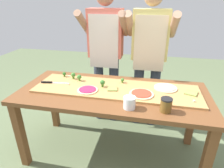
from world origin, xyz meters
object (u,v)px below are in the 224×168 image
at_px(broccoli_floret_back_right, 64,74).
at_px(broccoli_floret_center_right, 102,83).
at_px(cheese_crumble_b, 194,101).
at_px(sauce_jar, 166,105).
at_px(broccoli_floret_front_mid, 73,75).
at_px(prep_table, 112,100).
at_px(broccoli_floret_center_left, 122,80).
at_px(pizza_whole_beet_magenta, 88,90).
at_px(pizza_whole_tomato_red, 141,94).
at_px(pizza_slice_near_right, 113,89).
at_px(chefs_knife, 51,83).
at_px(pizza_slice_far_left, 191,93).
at_px(cook_left, 106,48).
at_px(cheese_crumble_a, 68,84).
at_px(cook_right, 149,51).
at_px(cheese_crumble_c, 69,76).
at_px(pizza_whole_cheese_artichoke, 166,88).
at_px(flour_cup, 129,103).
at_px(broccoli_floret_back_left, 79,77).

relative_size(broccoli_floret_back_right, broccoli_floret_center_right, 0.74).
height_order(cheese_crumble_b, sauce_jar, sauce_jar).
xyz_separation_m(broccoli_floret_front_mid, sauce_jar, (0.93, -0.43, -0.00)).
xyz_separation_m(prep_table, broccoli_floret_center_left, (0.07, 0.17, 0.14)).
bearing_deg(prep_table, sauce_jar, -28.69).
distance_m(pizza_whole_beet_magenta, broccoli_floret_front_mid, 0.34).
xyz_separation_m(pizza_whole_tomato_red, pizza_slice_near_right, (-0.27, 0.05, -0.00)).
height_order(chefs_knife, pizza_slice_far_left, chefs_knife).
bearing_deg(pizza_slice_near_right, cook_left, 109.20).
bearing_deg(broccoli_floret_center_right, sauce_jar, -26.95).
height_order(chefs_knife, cook_left, cook_left).
distance_m(broccoli_floret_center_right, cheese_crumble_a, 0.34).
bearing_deg(sauce_jar, broccoli_floret_front_mid, 155.38).
height_order(pizza_whole_tomato_red, cook_right, cook_right).
bearing_deg(cheese_crumble_b, pizza_whole_beet_magenta, 178.85).
xyz_separation_m(broccoli_floret_back_right, cheese_crumble_c, (0.05, 0.01, -0.02)).
bearing_deg(pizza_whole_cheese_artichoke, flour_cup, -127.34).
relative_size(pizza_whole_cheese_artichoke, pizza_slice_far_left, 2.12).
distance_m(pizza_slice_far_left, broccoli_floret_back_right, 1.29).
bearing_deg(cook_left, broccoli_floret_back_right, -130.09).
bearing_deg(cook_right, pizza_whole_cheese_artichoke, -70.04).
height_order(pizza_whole_cheese_artichoke, cheese_crumble_b, pizza_whole_cheese_artichoke).
bearing_deg(pizza_slice_near_right, broccoli_floret_center_right, 163.17).
distance_m(pizza_slice_far_left, cook_left, 1.11).
bearing_deg(cheese_crumble_c, pizza_slice_near_right, -21.39).
height_order(pizza_whole_cheese_artichoke, cook_right, cook_right).
xyz_separation_m(pizza_whole_tomato_red, cook_left, (-0.49, 0.68, 0.22)).
xyz_separation_m(prep_table, cheese_crumble_b, (0.71, -0.09, 0.12)).
xyz_separation_m(cheese_crumble_a, flour_cup, (0.64, -0.28, 0.02)).
relative_size(broccoli_floret_front_mid, cook_right, 0.04).
height_order(cheese_crumble_a, cheese_crumble_b, cheese_crumble_b).
distance_m(chefs_knife, cook_left, 0.78).
xyz_separation_m(pizza_whole_beet_magenta, cheese_crumble_a, (-0.23, 0.09, -0.00)).
distance_m(pizza_slice_far_left, cheese_crumble_a, 1.16).
relative_size(broccoli_floret_center_right, cook_left, 0.04).
distance_m(broccoli_floret_back_left, cheese_crumble_b, 1.10).
distance_m(pizza_slice_near_right, cheese_crumble_b, 0.71).
bearing_deg(cook_left, sauce_jar, -52.34).
bearing_deg(chefs_knife, pizza_whole_beet_magenta, -11.71).
distance_m(pizza_whole_tomato_red, pizza_whole_beet_magenta, 0.49).
xyz_separation_m(prep_table, pizza_whole_tomato_red, (0.27, -0.05, 0.12)).
xyz_separation_m(pizza_slice_near_right, broccoli_floret_back_left, (-0.38, 0.13, 0.03)).
distance_m(chefs_knife, cook_right, 1.14).
xyz_separation_m(pizza_slice_near_right, broccoli_floret_front_mid, (-0.46, 0.17, 0.04)).
bearing_deg(pizza_whole_cheese_artichoke, pizza_slice_near_right, -165.99).
relative_size(broccoli_floret_center_left, cook_right, 0.03).
xyz_separation_m(pizza_whole_cheese_artichoke, broccoli_floret_back_right, (-1.06, 0.08, 0.02)).
height_order(prep_table, cook_left, cook_left).
distance_m(cheese_crumble_a, sauce_jar, 0.96).
bearing_deg(pizza_whole_tomato_red, prep_table, 169.55).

